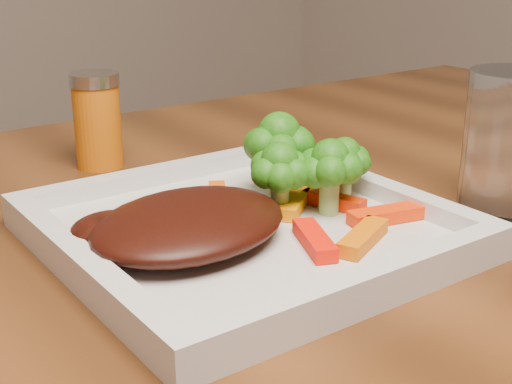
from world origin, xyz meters
TOP-DOWN VIEW (x-y plane):
  - plate at (0.23, -0.09)m, footprint 0.27×0.27m
  - steak at (0.19, -0.09)m, footprint 0.17×0.14m
  - broccoli_0 at (0.30, -0.05)m, footprint 0.08×0.08m
  - broccoli_1 at (0.33, -0.09)m, footprint 0.06×0.06m
  - broccoli_2 at (0.30, -0.11)m, footprint 0.07×0.07m
  - broccoli_3 at (0.27, -0.08)m, footprint 0.06×0.06m
  - carrot_0 at (0.28, -0.16)m, footprint 0.06×0.04m
  - carrot_1 at (0.33, -0.14)m, footprint 0.06×0.03m
  - carrot_2 at (0.25, -0.15)m, footprint 0.04×0.06m
  - carrot_3 at (0.34, -0.05)m, footprint 0.05×0.02m
  - carrot_4 at (0.25, -0.04)m, footprint 0.04×0.05m
  - carrot_5 at (0.31, -0.10)m, footprint 0.03×0.05m
  - carrot_6 at (0.29, -0.08)m, footprint 0.05×0.05m
  - spice_shaker at (0.22, 0.14)m, footprint 0.05×0.05m
  - drinking_glass at (0.42, -0.18)m, footprint 0.07×0.07m

SIDE VIEW (x-z plane):
  - plate at x=0.23m, z-range 0.75..0.76m
  - carrot_0 at x=0.28m, z-range 0.76..0.77m
  - carrot_1 at x=0.33m, z-range 0.76..0.77m
  - carrot_2 at x=0.25m, z-range 0.76..0.77m
  - carrot_3 at x=0.34m, z-range 0.76..0.77m
  - carrot_4 at x=0.25m, z-range 0.76..0.77m
  - carrot_5 at x=0.31m, z-range 0.76..0.77m
  - carrot_6 at x=0.29m, z-range 0.76..0.77m
  - steak at x=0.19m, z-range 0.76..0.79m
  - broccoli_2 at x=0.30m, z-range 0.76..0.82m
  - broccoli_3 at x=0.27m, z-range 0.76..0.82m
  - broccoli_1 at x=0.33m, z-range 0.76..0.83m
  - spice_shaker at x=0.22m, z-range 0.75..0.84m
  - broccoli_0 at x=0.30m, z-range 0.76..0.83m
  - drinking_glass at x=0.42m, z-range 0.75..0.87m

